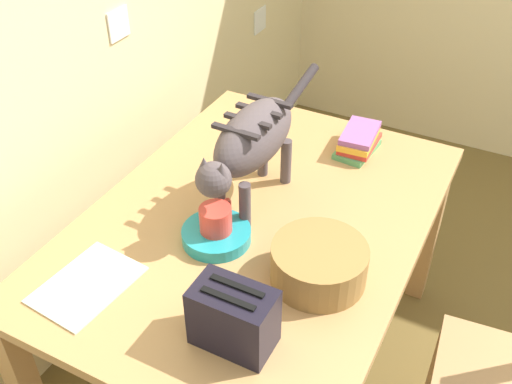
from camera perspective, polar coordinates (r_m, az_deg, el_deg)
wall_rear at (r=2.05m, az=-18.74°, el=16.46°), size 4.34×0.11×2.50m
dining_table at (r=1.92m, az=-0.00°, el=-4.32°), size 1.39×0.99×0.72m
cat at (r=1.79m, az=-0.39°, el=4.92°), size 0.71×0.17×0.33m
saucer_bowl at (r=1.77m, az=-3.81°, el=-4.11°), size 0.21×0.21×0.04m
coffee_mug at (r=1.74m, az=-3.84°, el=-2.57°), size 0.14×0.10×0.08m
magazine at (r=1.71m, az=-15.86°, el=-8.51°), size 0.30×0.22×0.01m
book_stack at (r=2.18m, az=9.81°, el=4.83°), size 0.21×0.13×0.08m
wicker_basket at (r=1.64m, az=6.04°, el=-6.79°), size 0.26×0.26×0.11m
toaster at (r=1.46m, az=-2.17°, el=-11.90°), size 0.12×0.20×0.18m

